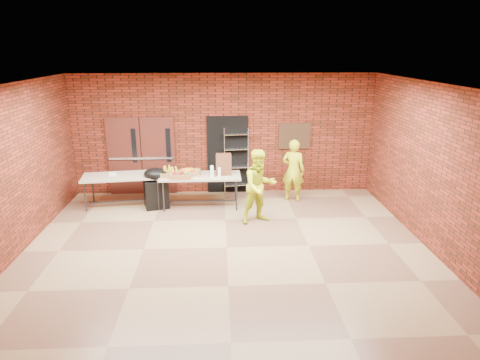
# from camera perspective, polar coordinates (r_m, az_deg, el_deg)

# --- Properties ---
(room) EXTENTS (8.08, 7.08, 3.28)m
(room) POSITION_cam_1_polar(r_m,az_deg,el_deg) (8.08, -1.89, 1.25)
(room) COLOR brown
(room) RESTS_ON ground
(double_doors) EXTENTS (1.78, 0.12, 2.10)m
(double_doors) POSITION_cam_1_polar(r_m,az_deg,el_deg) (11.73, -12.96, 3.15)
(double_doors) COLOR #481814
(double_doors) RESTS_ON room
(dark_doorway) EXTENTS (1.10, 0.06, 2.10)m
(dark_doorway) POSITION_cam_1_polar(r_m,az_deg,el_deg) (11.57, -1.66, 3.37)
(dark_doorway) COLOR black
(dark_doorway) RESTS_ON room
(bronze_plaque) EXTENTS (0.85, 0.04, 0.70)m
(bronze_plaque) POSITION_cam_1_polar(r_m,az_deg,el_deg) (11.62, 7.27, 5.83)
(bronze_plaque) COLOR #382616
(bronze_plaque) RESTS_ON room
(wire_rack) EXTENTS (0.68, 0.30, 1.79)m
(wire_rack) POSITION_cam_1_polar(r_m,az_deg,el_deg) (11.48, -0.48, 2.47)
(wire_rack) COLOR silver
(wire_rack) RESTS_ON room
(table_left) EXTENTS (2.06, 1.06, 0.81)m
(table_left) POSITION_cam_1_polar(r_m,az_deg,el_deg) (10.95, -15.28, 0.28)
(table_left) COLOR tan
(table_left) RESTS_ON room
(table_right) EXTENTS (1.99, 0.84, 0.82)m
(table_right) POSITION_cam_1_polar(r_m,az_deg,el_deg) (10.59, -5.32, 0.28)
(table_right) COLOR tan
(table_right) RESTS_ON room
(basket_bananas) EXTENTS (0.46, 0.36, 0.14)m
(basket_bananas) POSITION_cam_1_polar(r_m,az_deg,el_deg) (10.56, -9.25, 0.82)
(basket_bananas) COLOR #A07740
(basket_bananas) RESTS_ON table_right
(basket_oranges) EXTENTS (0.48, 0.38, 0.15)m
(basket_oranges) POSITION_cam_1_polar(r_m,az_deg,el_deg) (10.61, -6.66, 1.03)
(basket_oranges) COLOR #A07740
(basket_oranges) RESTS_ON table_right
(basket_apples) EXTENTS (0.49, 0.38, 0.15)m
(basket_apples) POSITION_cam_1_polar(r_m,az_deg,el_deg) (10.37, -7.86, 0.60)
(basket_apples) COLOR #A07740
(basket_apples) RESTS_ON table_right
(muffin_tray) EXTENTS (0.37, 0.37, 0.09)m
(muffin_tray) POSITION_cam_1_polar(r_m,az_deg,el_deg) (10.78, -11.70, 0.87)
(muffin_tray) COLOR #154C14
(muffin_tray) RESTS_ON table_left
(napkin_box) EXTENTS (0.18, 0.12, 0.06)m
(napkin_box) POSITION_cam_1_polar(r_m,az_deg,el_deg) (11.03, -16.61, 0.82)
(napkin_box) COLOR white
(napkin_box) RESTS_ON table_left
(coffee_dispenser) EXTENTS (0.38, 0.34, 0.50)m
(coffee_dispenser) POSITION_cam_1_polar(r_m,az_deg,el_deg) (10.58, -2.19, 2.11)
(coffee_dispenser) COLOR brown
(coffee_dispenser) RESTS_ON table_right
(cup_stack_front) EXTENTS (0.09, 0.09, 0.27)m
(cup_stack_front) POSITION_cam_1_polar(r_m,az_deg,el_deg) (10.38, -3.76, 1.12)
(cup_stack_front) COLOR white
(cup_stack_front) RESTS_ON table_right
(cup_stack_mid) EXTENTS (0.08, 0.08, 0.23)m
(cup_stack_mid) POSITION_cam_1_polar(r_m,az_deg,el_deg) (10.38, -2.77, 1.03)
(cup_stack_mid) COLOR white
(cup_stack_mid) RESTS_ON table_right
(cup_stack_back) EXTENTS (0.08, 0.08, 0.23)m
(cup_stack_back) POSITION_cam_1_polar(r_m,az_deg,el_deg) (10.56, -3.78, 1.32)
(cup_stack_back) COLOR white
(cup_stack_back) RESTS_ON table_right
(covered_grill) EXTENTS (0.67, 0.61, 1.02)m
(covered_grill) POSITION_cam_1_polar(r_m,az_deg,el_deg) (10.75, -11.14, -1.04)
(covered_grill) COLOR black
(covered_grill) RESTS_ON room
(volunteer_woman) EXTENTS (0.69, 0.58, 1.62)m
(volunteer_woman) POSITION_cam_1_polar(r_m,az_deg,el_deg) (11.05, 7.11, 1.29)
(volunteer_woman) COLOR #B9CB16
(volunteer_woman) RESTS_ON room
(volunteer_man) EXTENTS (1.00, 0.89, 1.69)m
(volunteer_man) POSITION_cam_1_polar(r_m,az_deg,el_deg) (9.59, 2.62, -0.87)
(volunteer_man) COLOR #B9CB16
(volunteer_man) RESTS_ON room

